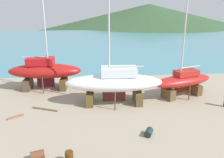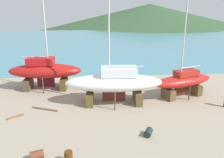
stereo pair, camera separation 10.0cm
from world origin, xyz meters
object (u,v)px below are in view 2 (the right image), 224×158
(sailboat_small_center, at_px, (45,71))
(barrel_rust_far, at_px, (37,155))
(barrel_rust_mid, at_px, (69,157))
(barrel_blue_faded, at_px, (148,132))
(sailboat_mid_port, at_px, (183,81))
(sailboat_far_slipway, at_px, (114,82))

(sailboat_small_center, distance_m, barrel_rust_far, 13.75)
(barrel_rust_mid, xyz_separation_m, barrel_blue_faded, (5.72, 2.83, -0.13))
(sailboat_mid_port, relative_size, barrel_blue_faded, 13.58)
(sailboat_small_center, bearing_deg, sailboat_mid_port, -11.41)
(sailboat_small_center, height_order, barrel_blue_faded, sailboat_small_center)
(sailboat_far_slipway, bearing_deg, barrel_rust_mid, 70.02)
(sailboat_far_slipway, height_order, barrel_blue_faded, sailboat_far_slipway)
(sailboat_far_slipway, relative_size, barrel_rust_mid, 17.88)
(sailboat_far_slipway, distance_m, barrel_blue_faded, 7.07)
(barrel_rust_mid, xyz_separation_m, barrel_rust_far, (-2.09, 0.51, -0.10))
(barrel_rust_mid, distance_m, barrel_rust_far, 2.15)
(sailboat_far_slipway, bearing_deg, sailboat_small_center, -29.82)
(sailboat_mid_port, bearing_deg, barrel_rust_mid, 23.97)
(barrel_blue_faded, bearing_deg, barrel_rust_mid, -153.70)
(barrel_blue_faded, relative_size, barrel_rust_far, 1.04)
(barrel_blue_faded, bearing_deg, sailboat_far_slipway, 107.95)
(barrel_rust_mid, bearing_deg, sailboat_mid_port, 43.46)
(sailboat_mid_port, height_order, barrel_rust_far, sailboat_mid_port)
(sailboat_mid_port, bearing_deg, sailboat_small_center, -32.27)
(sailboat_mid_port, distance_m, barrel_blue_faded, 9.50)
(barrel_rust_mid, relative_size, barrel_rust_far, 0.94)
(barrel_rust_mid, bearing_deg, sailboat_far_slipway, 68.71)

